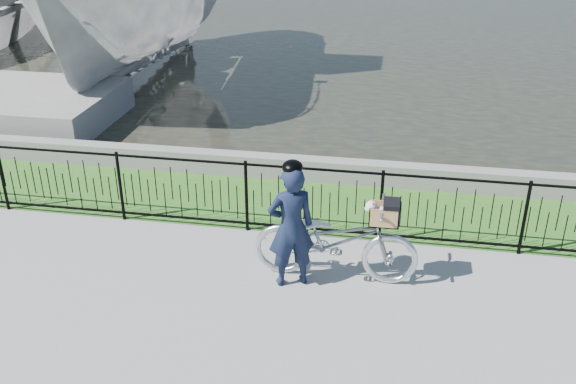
# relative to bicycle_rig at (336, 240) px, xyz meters

# --- Properties ---
(ground) EXTENTS (120.00, 120.00, 0.00)m
(ground) POSITION_rel_bicycle_rig_xyz_m (-0.46, -0.55, -0.58)
(ground) COLOR gray
(ground) RESTS_ON ground
(grass_strip) EXTENTS (60.00, 2.00, 0.01)m
(grass_strip) POSITION_rel_bicycle_rig_xyz_m (-0.46, 2.05, -0.58)
(grass_strip) COLOR #31631F
(grass_strip) RESTS_ON ground
(quay_wall) EXTENTS (60.00, 0.30, 0.40)m
(quay_wall) POSITION_rel_bicycle_rig_xyz_m (-0.46, 3.05, -0.38)
(quay_wall) COLOR slate
(quay_wall) RESTS_ON ground
(fence) EXTENTS (14.00, 0.06, 1.15)m
(fence) POSITION_rel_bicycle_rig_xyz_m (-0.46, 1.05, -0.00)
(fence) COLOR black
(fence) RESTS_ON ground
(bicycle_rig) EXTENTS (2.18, 0.76, 1.22)m
(bicycle_rig) POSITION_rel_bicycle_rig_xyz_m (0.00, 0.00, 0.00)
(bicycle_rig) COLOR silver
(bicycle_rig) RESTS_ON ground
(cyclist) EXTENTS (0.72, 0.62, 1.75)m
(cyclist) POSITION_rel_bicycle_rig_xyz_m (-0.57, -0.23, 0.29)
(cyclist) COLOR black
(cyclist) RESTS_ON ground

